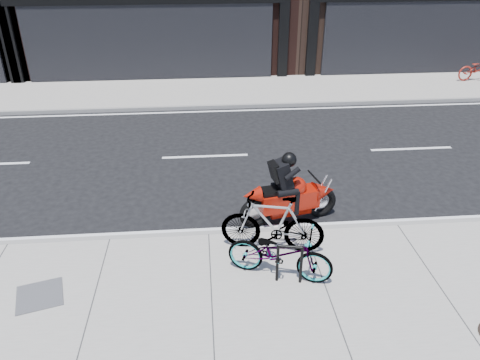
{
  "coord_description": "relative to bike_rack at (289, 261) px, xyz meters",
  "views": [
    {
      "loc": [
        -0.03,
        -9.94,
        5.67
      ],
      "look_at": [
        0.72,
        -1.14,
        0.9
      ],
      "focal_mm": 35.0,
      "sensor_mm": 36.0,
      "label": 1
    }
  ],
  "objects": [
    {
      "name": "bicycle_far",
      "position": [
        9.97,
        11.7,
        0.02
      ],
      "size": [
        1.88,
        0.83,
        0.96
      ],
      "primitive_type": "imported",
      "rotation": [
        0.0,
        0.0,
        1.68
      ],
      "color": "maroon",
      "rests_on": "sidewalk_far"
    },
    {
      "name": "bicycle_rear",
      "position": [
        -0.16,
        0.96,
        0.14
      ],
      "size": [
        2.06,
        1.0,
        1.19
      ],
      "primitive_type": "imported",
      "rotation": [
        0.0,
        0.0,
        4.48
      ],
      "color": "gray",
      "rests_on": "sidewalk_near"
    },
    {
      "name": "sidewalk_near",
      "position": [
        -1.38,
        -1.44,
        -0.52
      ],
      "size": [
        60.0,
        6.0,
        0.13
      ],
      "primitive_type": "cube",
      "color": "gray",
      "rests_on": "ground"
    },
    {
      "name": "motorcycle",
      "position": [
        0.47,
        2.13,
        0.09
      ],
      "size": [
        2.22,
        0.78,
        1.67
      ],
      "rotation": [
        0.0,
        0.0,
        0.21
      ],
      "color": "black",
      "rests_on": "ground"
    },
    {
      "name": "bike_rack",
      "position": [
        0.0,
        0.0,
        0.0
      ],
      "size": [
        0.46,
        0.14,
        0.78
      ],
      "rotation": [
        0.0,
        0.0,
        -0.21
      ],
      "color": "black",
      "rests_on": "sidewalk_near"
    },
    {
      "name": "utility_grate",
      "position": [
        -4.3,
        -0.02,
        -0.45
      ],
      "size": [
        0.93,
        0.93,
        0.02
      ],
      "primitive_type": "cube",
      "rotation": [
        0.0,
        0.0,
        0.28
      ],
      "color": "#555558",
      "rests_on": "sidewalk_near"
    },
    {
      "name": "ground",
      "position": [
        -1.38,
        3.56,
        -0.59
      ],
      "size": [
        120.0,
        120.0,
        0.0
      ],
      "primitive_type": "plane",
      "color": "black",
      "rests_on": "ground"
    },
    {
      "name": "sidewalk_far",
      "position": [
        -1.38,
        11.31,
        -0.52
      ],
      "size": [
        60.0,
        3.5,
        0.13
      ],
      "primitive_type": "cube",
      "color": "gray",
      "rests_on": "ground"
    },
    {
      "name": "bicycle_front",
      "position": [
        -0.14,
        0.18,
        0.04
      ],
      "size": [
        2.01,
        1.29,
        1.0
      ],
      "primitive_type": "imported",
      "rotation": [
        0.0,
        0.0,
        1.21
      ],
      "color": "gray",
      "rests_on": "sidewalk_near"
    }
  ]
}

